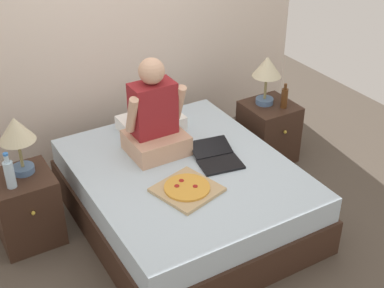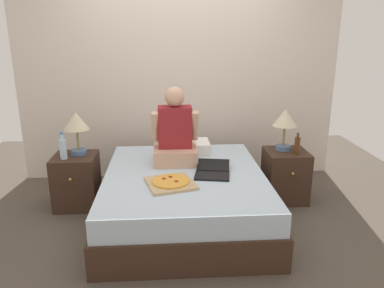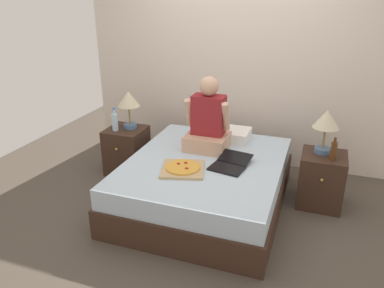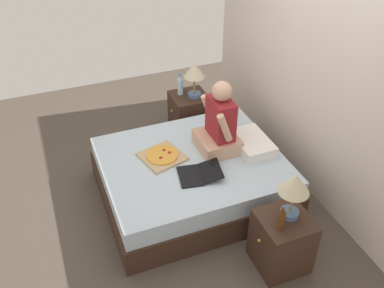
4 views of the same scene
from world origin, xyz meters
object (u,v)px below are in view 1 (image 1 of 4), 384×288
at_px(beer_bottle, 284,98).
at_px(pizza_box, 187,189).
at_px(lamp_on_right_nightstand, 267,70).
at_px(laptop, 217,159).
at_px(bed, 185,194).
at_px(lamp_on_left_nightstand, 16,133).
at_px(nightstand_left, 27,208).
at_px(person_seated, 154,119).
at_px(nightstand_right, 268,132).
at_px(water_bottle, 10,173).

height_order(beer_bottle, pizza_box, beer_bottle).
distance_m(lamp_on_right_nightstand, laptop, 1.04).
bearing_deg(beer_bottle, lamp_on_right_nightstand, 123.69).
height_order(bed, lamp_on_left_nightstand, lamp_on_left_nightstand).
xyz_separation_m(nightstand_left, person_seated, (1.05, -0.08, 0.51)).
bearing_deg(lamp_on_left_nightstand, nightstand_right, -1.29).
distance_m(nightstand_right, pizza_box, 1.46).
bearing_deg(lamp_on_left_nightstand, lamp_on_right_nightstand, 0.00).
relative_size(bed, person_seated, 2.39).
height_order(nightstand_left, nightstand_right, same).
bearing_deg(bed, nightstand_right, 19.79).
bearing_deg(nightstand_right, lamp_on_left_nightstand, 178.71).
relative_size(bed, water_bottle, 6.75).
xyz_separation_m(water_bottle, beer_bottle, (2.41, -0.01, -0.02)).
distance_m(beer_bottle, person_seated, 1.28).
bearing_deg(person_seated, water_bottle, -179.51).
relative_size(lamp_on_left_nightstand, person_seated, 0.58).
bearing_deg(nightstand_left, lamp_on_right_nightstand, 1.29).
distance_m(nightstand_right, lamp_on_right_nightstand, 0.61).
height_order(nightstand_left, pizza_box, nightstand_left).
height_order(lamp_on_right_nightstand, beer_bottle, lamp_on_right_nightstand).
distance_m(nightstand_left, water_bottle, 0.41).
xyz_separation_m(nightstand_right, laptop, (-0.86, -0.46, 0.24)).
bearing_deg(pizza_box, water_bottle, 151.01).
relative_size(nightstand_left, lamp_on_left_nightstand, 1.25).
relative_size(laptop, pizza_box, 0.94).
bearing_deg(lamp_on_left_nightstand, pizza_box, -37.63).
xyz_separation_m(bed, nightstand_left, (-1.13, 0.41, 0.03)).
bearing_deg(pizza_box, nightstand_left, 145.42).
bearing_deg(lamp_on_right_nightstand, nightstand_right, -59.07).
bearing_deg(nightstand_right, bed, -160.21).
height_order(lamp_on_left_nightstand, nightstand_right, lamp_on_left_nightstand).
bearing_deg(lamp_on_right_nightstand, nightstand_left, -178.71).
bearing_deg(nightstand_left, laptop, -18.24).
distance_m(bed, nightstand_left, 1.20).
xyz_separation_m(lamp_on_left_nightstand, pizza_box, (0.95, -0.73, -0.37)).
bearing_deg(water_bottle, lamp_on_left_nightstand, 49.40).
bearing_deg(lamp_on_left_nightstand, person_seated, -7.35).
bearing_deg(lamp_on_right_nightstand, lamp_on_left_nightstand, 180.00).
height_order(lamp_on_right_nightstand, pizza_box, lamp_on_right_nightstand).
bearing_deg(pizza_box, nightstand_right, 28.39).
bearing_deg(beer_bottle, nightstand_left, 177.54).
bearing_deg(nightstand_left, beer_bottle, -2.46).
xyz_separation_m(water_bottle, person_seated, (1.13, 0.01, 0.11)).
distance_m(lamp_on_left_nightstand, person_seated, 1.02).
height_order(bed, nightstand_right, nightstand_right).
distance_m(water_bottle, beer_bottle, 2.41).
xyz_separation_m(nightstand_left, laptop, (1.39, -0.46, 0.24)).
relative_size(lamp_on_right_nightstand, beer_bottle, 1.96).
xyz_separation_m(bed, lamp_on_right_nightstand, (1.10, 0.46, 0.64)).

